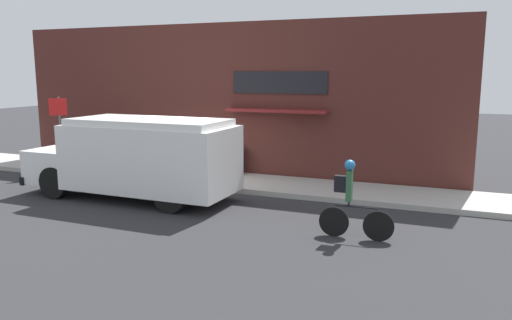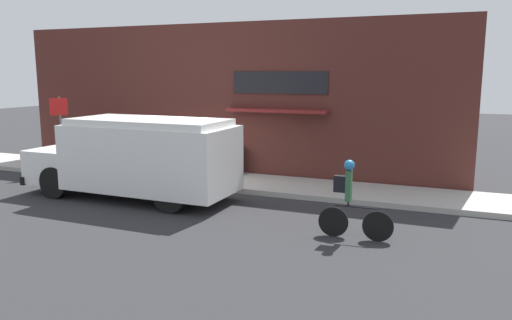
{
  "view_description": "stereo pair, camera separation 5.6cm",
  "coord_description": "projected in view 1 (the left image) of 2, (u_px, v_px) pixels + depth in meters",
  "views": [
    {
      "loc": [
        7.64,
        -13.26,
        3.57
      ],
      "look_at": [
        2.38,
        -0.2,
        1.1
      ],
      "focal_mm": 35.0,
      "sensor_mm": 36.0,
      "label": 1
    },
    {
      "loc": [
        7.69,
        -13.24,
        3.57
      ],
      "look_at": [
        2.38,
        -0.2,
        1.1
      ],
      "focal_mm": 35.0,
      "sensor_mm": 36.0,
      "label": 2
    }
  ],
  "objects": [
    {
      "name": "trash_bin",
      "position": [
        236.0,
        160.0,
        16.9
      ],
      "size": [
        0.51,
        0.51,
        0.96
      ],
      "color": "#38383D",
      "rests_on": "sidewalk"
    },
    {
      "name": "ground_plane",
      "position": [
        188.0,
        189.0,
        15.54
      ],
      "size": [
        70.0,
        70.0,
        0.0
      ],
      "primitive_type": "plane",
      "color": "#2B2B2D"
    },
    {
      "name": "stop_sign_post",
      "position": [
        59.0,
        121.0,
        17.64
      ],
      "size": [
        0.45,
        0.45,
        2.58
      ],
      "color": "slate",
      "rests_on": "sidewalk"
    },
    {
      "name": "sidewalk",
      "position": [
        205.0,
        179.0,
        16.57
      ],
      "size": [
        28.0,
        2.29,
        0.16
      ],
      "color": "#ADAAA3",
      "rests_on": "ground_plane"
    },
    {
      "name": "cyclist",
      "position": [
        351.0,
        200.0,
        10.77
      ],
      "size": [
        1.63,
        0.23,
        1.74
      ],
      "rotation": [
        0.0,
        0.0,
        0.03
      ],
      "color": "black",
      "rests_on": "ground_plane"
    },
    {
      "name": "school_bus",
      "position": [
        138.0,
        157.0,
        14.12
      ],
      "size": [
        6.32,
        2.65,
        2.31
      ],
      "rotation": [
        0.0,
        0.0,
        -0.01
      ],
      "color": "white",
      "rests_on": "ground_plane"
    },
    {
      "name": "storefront",
      "position": [
        222.0,
        100.0,
        17.29
      ],
      "size": [
        16.48,
        0.75,
        5.24
      ],
      "color": "#4C231E",
      "rests_on": "ground_plane"
    }
  ]
}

